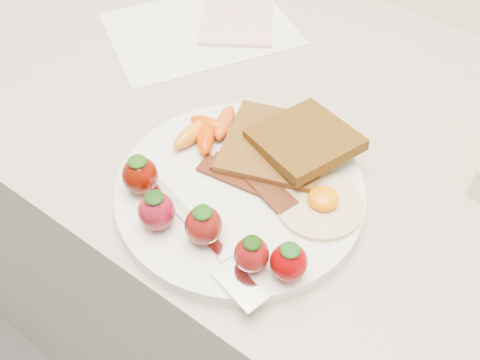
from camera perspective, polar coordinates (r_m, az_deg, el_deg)
The scene contains 11 objects.
counter at distance 1.04m, azimuth 5.38°, elevation -12.09°, with size 2.00×0.60×0.90m, color gray.
plate at distance 0.58m, azimuth 0.00°, elevation -1.22°, with size 0.27×0.27×0.02m, color silver.
toast_lower at distance 0.61m, azimuth 3.90°, elevation 3.65°, with size 0.11×0.11×0.01m, color #41230D.
toast_upper at distance 0.60m, azimuth 6.89°, elevation 4.29°, with size 0.10×0.10×0.01m, color #36210A.
fried_egg at distance 0.56m, azimuth 8.59°, elevation -2.39°, with size 0.12×0.12×0.02m.
bacon_strips at distance 0.58m, azimuth 1.39°, elevation 0.44°, with size 0.12×0.07×0.01m.
baby_carrots at distance 0.62m, azimuth -3.42°, elevation 5.38°, with size 0.06×0.10×0.02m.
strawberries at distance 0.52m, azimuth -4.32°, elevation -4.31°, with size 0.22×0.06×0.05m.
fork at distance 0.53m, azimuth -3.26°, elevation -7.05°, with size 0.18×0.07×0.00m.
paper_sheet at distance 0.83m, azimuth -4.25°, elevation 15.81°, with size 0.20×0.26×0.00m, color white.
notepad at distance 0.85m, azimuth -0.26°, elevation 17.11°, with size 0.11×0.15×0.01m, color beige.
Camera 1 is at (0.22, 1.24, 1.36)m, focal length 40.00 mm.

